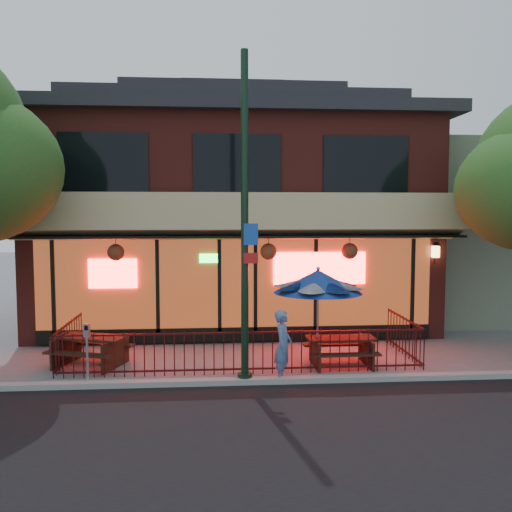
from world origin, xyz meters
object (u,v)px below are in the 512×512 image
Objects in this scene: picnic_table_right at (341,347)px; patio_umbrella at (318,281)px; parking_meter_near at (87,344)px; picnic_table_left at (90,346)px; street_light at (245,236)px; pedestrian at (283,346)px.

patio_umbrella is at bearing -180.00° from picnic_table_right.
parking_meter_near is at bearing -169.02° from picnic_table_right.
patio_umbrella is at bearing -4.72° from picnic_table_left.
patio_umbrella reaches higher than picnic_table_right.
street_light reaches higher than picnic_table_right.
street_light is 2.51m from pedestrian.
patio_umbrella is 1.54× the size of pedestrian.
parking_meter_near is at bearing 179.95° from street_light.
street_light is 2.93× the size of patio_umbrella.
street_light is 4.74m from picnic_table_left.
parking_meter_near is at bearing -79.61° from picnic_table_left.
patio_umbrella reaches higher than pedestrian.
street_light is at bearing -154.89° from picnic_table_right.
parking_meter_near is (-5.67, -1.10, 0.45)m from picnic_table_right.
picnic_table_right is (5.96, -0.44, -0.02)m from picnic_table_left.
picnic_table_left is 1.53× the size of parking_meter_near.
pedestrian is 1.16× the size of parking_meter_near.
street_light is 3.44× the size of picnic_table_left.
parking_meter_near is (-4.15, -0.05, 0.13)m from pedestrian.
picnic_table_left is 4.68m from pedestrian.
parking_meter_near reaches higher than picnic_table_right.
picnic_table_right is 1.05× the size of pedestrian.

